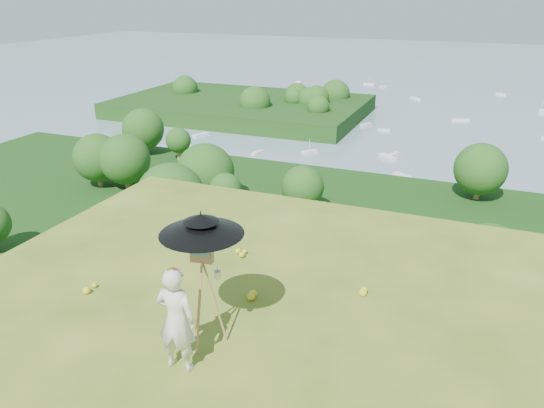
% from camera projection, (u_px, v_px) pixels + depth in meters
% --- Properties ---
extents(forest_slope, '(140.00, 56.00, 22.00)m').
position_uv_depth(forest_slope, '(426.00, 399.00, 47.02)').
color(forest_slope, '#10360E').
rests_on(forest_slope, bay_water).
extents(shoreline_tier, '(170.00, 28.00, 8.00)m').
position_uv_depth(shoreline_tier, '(454.00, 267.00, 83.97)').
color(shoreline_tier, '#695E54').
rests_on(shoreline_tier, bay_water).
extents(bay_water, '(700.00, 700.00, 0.00)m').
position_uv_depth(bay_water, '(487.00, 88.00, 224.79)').
color(bay_water, slate).
rests_on(bay_water, ground).
extents(peninsula, '(90.00, 60.00, 12.00)m').
position_uv_depth(peninsula, '(241.00, 99.00, 176.26)').
color(peninsula, '#10360E').
rests_on(peninsula, bay_water).
extents(slope_trees, '(110.00, 50.00, 6.00)m').
position_uv_depth(slope_trees, '(446.00, 260.00, 41.76)').
color(slope_trees, '#2A5519').
rests_on(slope_trees, forest_slope).
extents(harbor_town, '(110.00, 22.00, 5.00)m').
position_uv_depth(harbor_town, '(459.00, 230.00, 81.53)').
color(harbor_town, beige).
rests_on(harbor_town, shoreline_tier).
extents(moored_boats, '(140.00, 140.00, 0.70)m').
position_uv_depth(moored_boats, '(435.00, 126.00, 161.26)').
color(moored_boats, white).
rests_on(moored_boats, bay_water).
extents(painter, '(0.57, 0.39, 1.52)m').
position_uv_depth(painter, '(176.00, 319.00, 6.92)').
color(painter, beige).
rests_on(painter, ground).
extents(field_easel, '(0.71, 0.71, 1.65)m').
position_uv_depth(field_easel, '(204.00, 294.00, 7.39)').
color(field_easel, '#915F3C').
rests_on(field_easel, ground).
extents(sun_umbrella, '(1.34, 1.34, 0.70)m').
position_uv_depth(sun_umbrella, '(202.00, 235.00, 7.09)').
color(sun_umbrella, black).
rests_on(sun_umbrella, field_easel).
extents(painter_cap, '(0.19, 0.22, 0.10)m').
position_uv_depth(painter_cap, '(172.00, 271.00, 6.65)').
color(painter_cap, '#D27380').
rests_on(painter_cap, painter).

